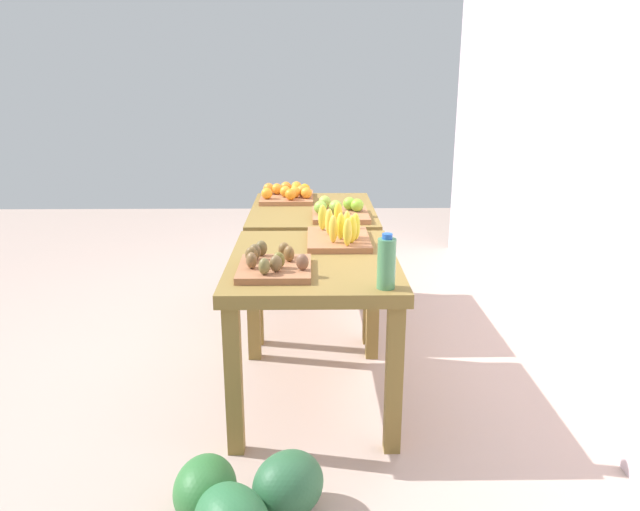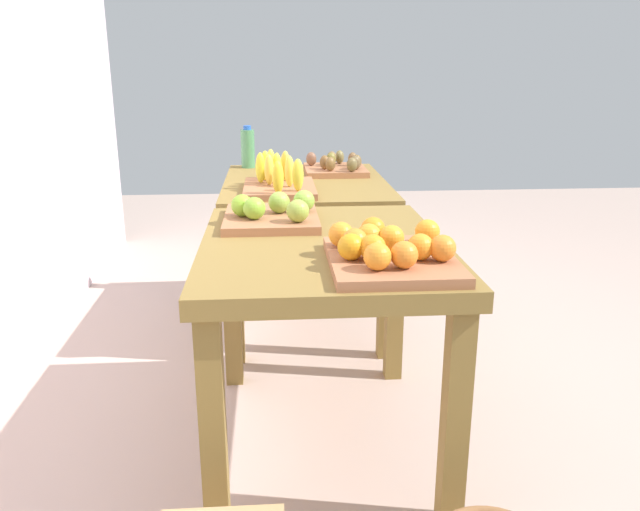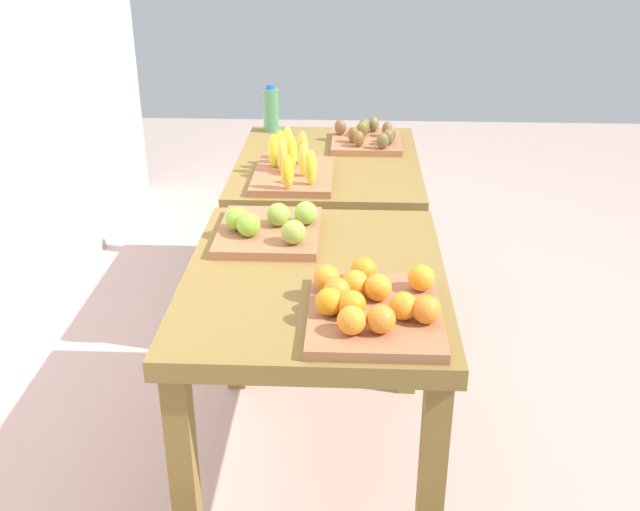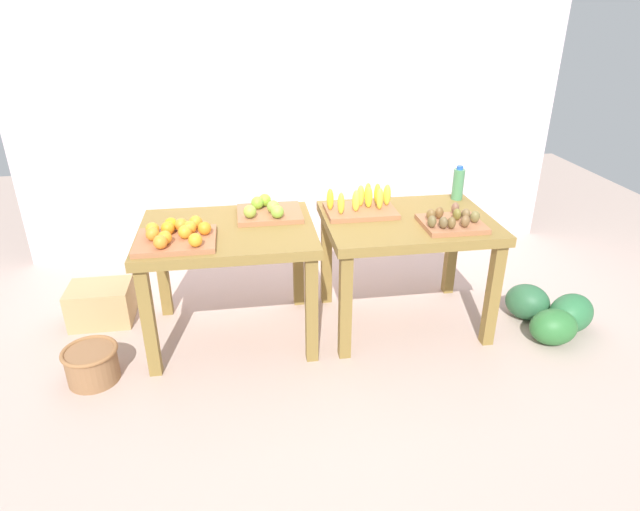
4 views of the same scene
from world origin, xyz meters
TOP-DOWN VIEW (x-y plane):
  - ground_plane at (0.00, 0.00)m, footprint 8.00×8.00m
  - display_table_left at (-0.56, 0.00)m, footprint 1.04×0.80m
  - display_table_right at (0.56, 0.00)m, footprint 1.04×0.80m
  - orange_bin at (-0.83, -0.17)m, footprint 0.44×0.37m
  - apple_bin at (-0.31, 0.16)m, footprint 0.40×0.35m
  - banana_crate at (0.29, 0.14)m, footprint 0.45×0.32m
  - kiwi_bin at (0.77, -0.18)m, footprint 0.36×0.32m
  - water_bottle at (0.99, 0.30)m, footprint 0.08×0.08m
  - watermelon_pile at (1.50, -0.26)m, footprint 0.60×0.62m

SIDE VIEW (x-z plane):
  - ground_plane at x=0.00m, z-range 0.00..0.00m
  - watermelon_pile at x=1.50m, z-range 0.00..0.25m
  - display_table_left at x=-0.56m, z-range 0.26..1.01m
  - display_table_right at x=0.56m, z-range 0.26..1.01m
  - kiwi_bin at x=0.77m, z-range 0.73..0.83m
  - apple_bin at x=-0.31m, z-range 0.73..0.84m
  - orange_bin at x=-0.83m, z-range 0.74..0.84m
  - banana_crate at x=0.29m, z-range 0.71..0.88m
  - water_bottle at x=0.99m, z-range 0.74..0.97m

